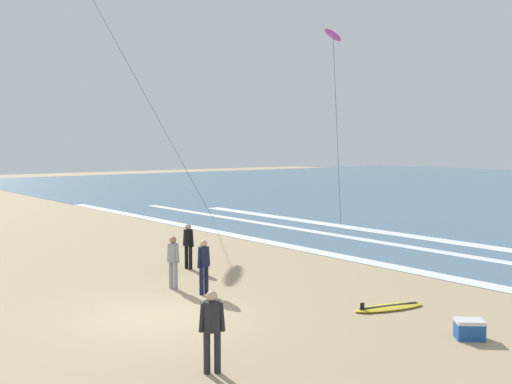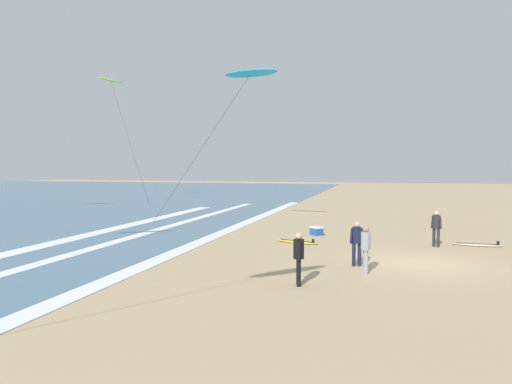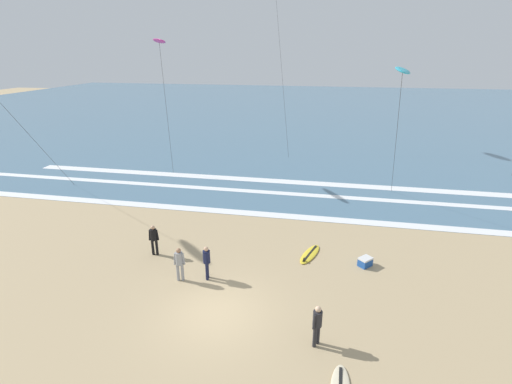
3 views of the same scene
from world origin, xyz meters
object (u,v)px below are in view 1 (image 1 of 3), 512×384
Objects in this scene: surfer_mid_group at (204,262)px; kite_magenta_high_right at (333,36)px; surfer_left_near at (212,324)px; cooler_box at (469,329)px; surfer_right_near at (188,242)px; surfboard_foreground_flat at (389,307)px; surfer_foreground_main at (173,257)px.

kite_magenta_high_right is (-7.40, 13.33, 9.17)m from surfer_mid_group.
surfer_left_near is 0.15× the size of kite_magenta_high_right.
cooler_box is (6.99, 2.40, -0.74)m from surfer_mid_group.
surfer_mid_group is (3.21, -1.52, 0.00)m from surfer_right_near.
surfer_mid_group is 2.12× the size of cooler_box.
cooler_box is (10.20, 0.88, -0.74)m from surfer_right_near.
surfer_left_near is 6.18m from surfboard_foreground_flat.
surfer_right_near is at bearing 150.06° from surfer_left_near.
kite_magenta_high_right is at bearing 109.57° from surfer_right_near.
kite_magenta_high_right is (-4.20, 11.81, 9.17)m from surfer_right_near.
surfer_right_near is 9.38m from surfer_left_near.
cooler_box is at bearing 69.56° from surfer_left_near.
cooler_box is at bearing 18.73° from surfer_foreground_main.
surfer_mid_group reaches higher than cooler_box.
surfer_left_near is at bearing -53.23° from kite_magenta_high_right.
surfer_right_near reaches higher than cooler_box.
kite_magenta_high_right is at bearing 114.64° from surfer_foreground_main.
kite_magenta_high_right is at bearing 119.04° from surfer_mid_group.
surfboard_foreground_flat is at bearing -41.44° from kite_magenta_high_right.
surfer_left_near is 1.00× the size of surfer_mid_group.
surfer_foreground_main is at bearing -65.36° from kite_magenta_high_right.
surfer_foreground_main is 0.73× the size of surfboard_foreground_flat.
surfer_left_near is 2.12× the size of cooler_box.
surfer_right_near and surfer_foreground_main have the same top height.
surfer_mid_group is at bearing -161.03° from cooler_box.
surfer_foreground_main is (-1.13, -0.35, 0.00)m from surfer_mid_group.
cooler_box is (2.07, 5.56, -0.74)m from surfer_left_near.
kite_magenta_high_right is 13.79× the size of cooler_box.
kite_magenta_high_right reaches higher than surfer_foreground_main.
surfer_mid_group is 1.00× the size of surfer_foreground_main.
surfer_foreground_main is 17.62m from kite_magenta_high_right.
surfer_mid_group is at bearing -60.96° from kite_magenta_high_right.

